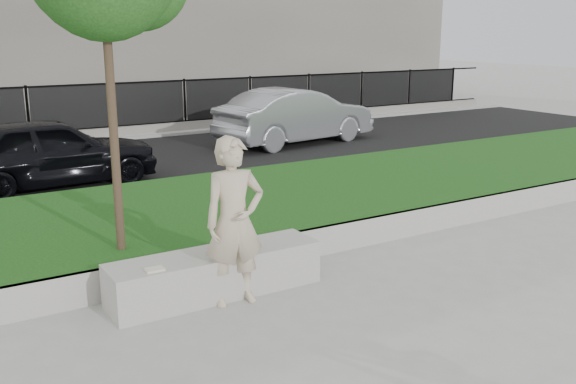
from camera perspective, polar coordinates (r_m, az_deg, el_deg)
ground at (r=7.47m, az=-0.17°, el=-9.54°), size 90.00×90.00×0.00m
grass_bank at (r=9.94m, az=-9.22°, el=-2.40°), size 34.00×4.00×0.40m
grass_kerb at (r=8.24m, az=-3.96°, el=-5.76°), size 34.00×0.08×0.40m
street at (r=15.08m, az=-17.25°, el=2.13°), size 34.00×7.00×0.04m
far_pavement at (r=19.40m, az=-20.65°, el=4.56°), size 34.00×3.00×0.12m
iron_fence at (r=18.36m, az=-20.16°, el=5.63°), size 32.00×0.30×1.50m
stone_bench at (r=7.57m, az=-6.44°, el=-7.20°), size 2.52×0.63×0.51m
man at (r=7.11m, az=-4.79°, el=-2.65°), size 0.73×0.52×1.91m
book at (r=7.05m, az=-11.79°, el=-6.75°), size 0.20×0.15×0.02m
car_dark at (r=13.23m, az=-20.40°, el=3.38°), size 4.11×1.83×1.37m
car_silver at (r=17.26m, az=0.70°, el=6.78°), size 4.66×2.23×1.47m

